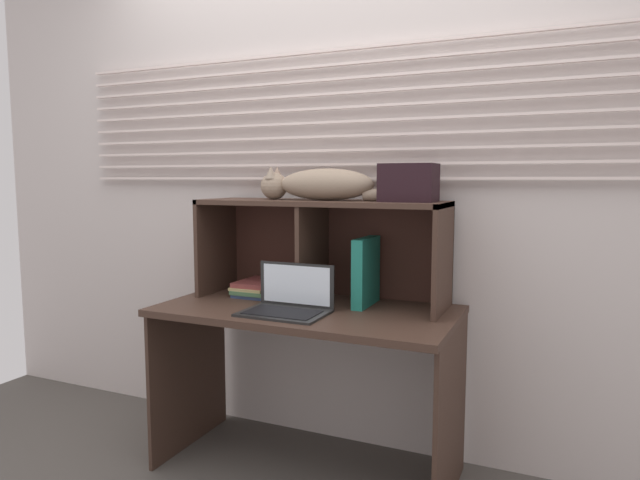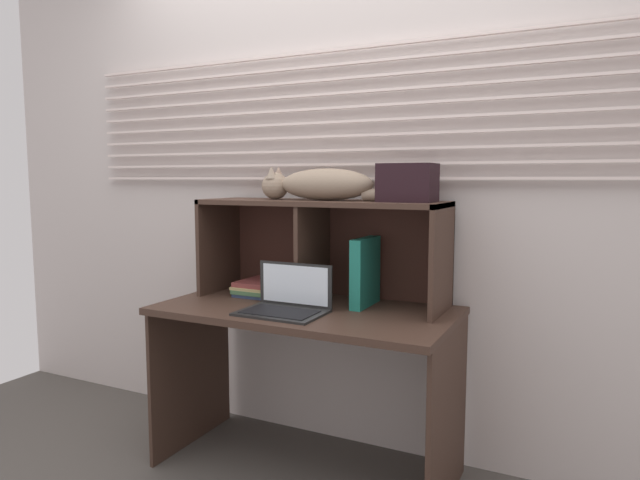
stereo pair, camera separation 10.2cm
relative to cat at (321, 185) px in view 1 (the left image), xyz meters
The scene contains 8 objects.
back_panel_with_blinds 0.22m from the cat, 91.02° to the left, with size 4.40×0.08×2.50m.
desk 0.69m from the cat, 91.56° to the right, with size 1.27×0.65×0.73m.
hutch_shelf_unit 0.21m from the cat, 105.25° to the left, with size 1.12×0.34×0.45m.
cat is the anchor object (origin of this frame).
laptop 0.55m from the cat, 98.50° to the right, with size 0.35×0.24×0.20m.
binder_upright 0.43m from the cat, ahead, with size 0.05×0.24×0.30m, color #1D7565.
book_stack 0.59m from the cat, behind, with size 0.18×0.25×0.07m.
storage_box 0.40m from the cat, ahead, with size 0.23×0.16×0.16m, color black.
Camera 1 is at (1.01, -1.95, 1.28)m, focal length 31.44 mm.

